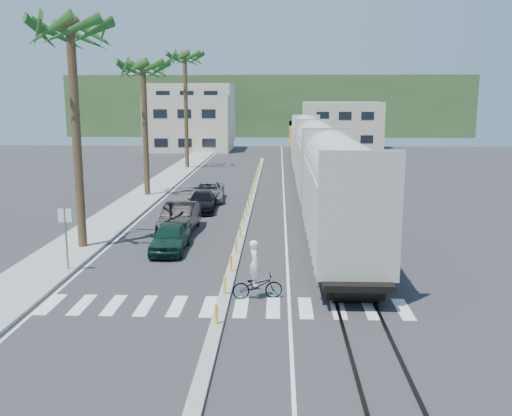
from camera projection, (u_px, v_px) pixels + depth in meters
The scene contains 16 objects.
ground at pixel (227, 289), 23.21m from camera, with size 140.00×140.00×0.00m, color #28282B.
sidewalk at pixel (153, 189), 48.05m from camera, with size 3.00×90.00×0.15m, color gray.
rails at pixel (312, 185), 50.48m from camera, with size 1.56×100.00×0.06m.
median at pixel (251, 200), 42.78m from camera, with size 0.45×60.00×0.85m.
crosswalk at pixel (222, 307), 21.25m from camera, with size 14.00×2.20×0.01m, color silver.
lane_markings at pixel (228, 191), 47.82m from camera, with size 9.42×90.00×0.01m.
freight_train at pixel (314, 156), 47.22m from camera, with size 3.00×60.94×5.85m.
palm_trees at pixel (147, 56), 43.74m from camera, with size 3.50×37.20×13.75m.
street_sign at pixel (66, 229), 25.08m from camera, with size 0.60×0.08×3.00m.
buildings at pixel (227, 118), 92.92m from camera, with size 38.00×27.00×10.00m.
hillside at pixel (269, 106), 120.16m from camera, with size 80.00×20.00×12.00m, color #385628.
car_lead at pixel (170, 237), 28.82m from camera, with size 1.77×4.24×1.44m, color #103023.
car_second at pixel (180, 218), 32.99m from camera, with size 1.88×5.11×1.67m, color black.
car_third at pixel (202, 201), 39.10m from camera, with size 2.08×4.67×1.33m, color black.
car_rear at pixel (208, 192), 43.05m from camera, with size 2.64×5.15×1.39m, color #939698.
cyclist at pixel (257, 280), 22.03m from camera, with size 1.32×2.16×2.32m.
Camera 1 is at (2.06, -22.09, 7.67)m, focal length 40.00 mm.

